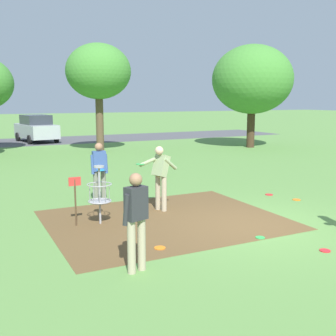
{
  "coord_description": "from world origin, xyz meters",
  "views": [
    {
      "loc": [
        -5.95,
        -7.49,
        2.91
      ],
      "look_at": [
        -0.82,
        2.87,
        1.0
      ],
      "focal_mm": 44.71,
      "sensor_mm": 36.0,
      "label": 1
    }
  ],
  "objects_px": {
    "player_waiting_left": "(99,169)",
    "player_foreground_watching": "(160,174)",
    "tree_near_right": "(252,80)",
    "frisbee_by_tee": "(160,248)",
    "frisbee_far_left": "(260,238)",
    "player_waiting_right": "(136,217)",
    "tree_mid_center": "(98,72)",
    "disc_golf_basket": "(97,193)",
    "frisbee_far_right": "(325,251)",
    "frisbee_scattered_a": "(269,195)",
    "parked_car_center_left": "(36,128)",
    "frisbee_mid_grass": "(297,200)"
  },
  "relations": [
    {
      "from": "frisbee_far_right",
      "to": "frisbee_by_tee",
      "type": "bearing_deg",
      "value": 151.02
    },
    {
      "from": "player_waiting_left",
      "to": "parked_car_center_left",
      "type": "height_order",
      "value": "parked_car_center_left"
    },
    {
      "from": "disc_golf_basket",
      "to": "player_foreground_watching",
      "type": "xyz_separation_m",
      "value": [
        1.85,
        0.44,
        0.23
      ]
    },
    {
      "from": "player_waiting_left",
      "to": "parked_car_center_left",
      "type": "relative_size",
      "value": 0.39
    },
    {
      "from": "frisbee_by_tee",
      "to": "tree_mid_center",
      "type": "height_order",
      "value": "tree_mid_center"
    },
    {
      "from": "frisbee_by_tee",
      "to": "player_waiting_left",
      "type": "bearing_deg",
      "value": 89.35
    },
    {
      "from": "tree_near_right",
      "to": "tree_mid_center",
      "type": "relative_size",
      "value": 1.03
    },
    {
      "from": "frisbee_mid_grass",
      "to": "parked_car_center_left",
      "type": "xyz_separation_m",
      "value": [
        -4.0,
        20.74,
        0.91
      ]
    },
    {
      "from": "player_foreground_watching",
      "to": "player_waiting_right",
      "type": "xyz_separation_m",
      "value": [
        -2.06,
        -3.4,
        -0.02
      ]
    },
    {
      "from": "frisbee_far_right",
      "to": "tree_near_right",
      "type": "distance_m",
      "value": 18.19
    },
    {
      "from": "frisbee_far_left",
      "to": "tree_near_right",
      "type": "height_order",
      "value": "tree_near_right"
    },
    {
      "from": "player_foreground_watching",
      "to": "frisbee_scattered_a",
      "type": "xyz_separation_m",
      "value": [
        3.76,
        0.14,
        -0.98
      ]
    },
    {
      "from": "player_waiting_right",
      "to": "frisbee_scattered_a",
      "type": "distance_m",
      "value": 6.88
    },
    {
      "from": "player_foreground_watching",
      "to": "frisbee_by_tee",
      "type": "distance_m",
      "value": 3.02
    },
    {
      "from": "frisbee_mid_grass",
      "to": "frisbee_scattered_a",
      "type": "height_order",
      "value": "same"
    },
    {
      "from": "frisbee_far_left",
      "to": "player_foreground_watching",
      "type": "bearing_deg",
      "value": 107.6
    },
    {
      "from": "frisbee_mid_grass",
      "to": "parked_car_center_left",
      "type": "height_order",
      "value": "parked_car_center_left"
    },
    {
      "from": "player_waiting_right",
      "to": "frisbee_mid_grass",
      "type": "distance_m",
      "value": 6.74
    },
    {
      "from": "player_foreground_watching",
      "to": "tree_mid_center",
      "type": "bearing_deg",
      "value": 79.64
    },
    {
      "from": "tree_mid_center",
      "to": "disc_golf_basket",
      "type": "bearing_deg",
      "value": -107.57
    },
    {
      "from": "player_foreground_watching",
      "to": "player_waiting_left",
      "type": "distance_m",
      "value": 1.91
    },
    {
      "from": "frisbee_far_left",
      "to": "parked_car_center_left",
      "type": "height_order",
      "value": "parked_car_center_left"
    },
    {
      "from": "player_waiting_left",
      "to": "player_waiting_right",
      "type": "height_order",
      "value": "same"
    },
    {
      "from": "player_waiting_left",
      "to": "frisbee_scattered_a",
      "type": "xyz_separation_m",
      "value": [
        4.95,
        -1.35,
        -0.96
      ]
    },
    {
      "from": "player_waiting_right",
      "to": "frisbee_far_left",
      "type": "distance_m",
      "value": 3.18
    },
    {
      "from": "player_foreground_watching",
      "to": "frisbee_far_left",
      "type": "xyz_separation_m",
      "value": [
        0.94,
        -2.96,
        -0.98
      ]
    },
    {
      "from": "tree_near_right",
      "to": "frisbee_by_tee",
      "type": "bearing_deg",
      "value": -132.87
    },
    {
      "from": "player_waiting_left",
      "to": "player_foreground_watching",
      "type": "bearing_deg",
      "value": -51.51
    },
    {
      "from": "player_waiting_left",
      "to": "tree_mid_center",
      "type": "height_order",
      "value": "tree_mid_center"
    },
    {
      "from": "player_waiting_left",
      "to": "frisbee_scattered_a",
      "type": "relative_size",
      "value": 7.45
    },
    {
      "from": "player_waiting_right",
      "to": "player_foreground_watching",
      "type": "bearing_deg",
      "value": 58.78
    },
    {
      "from": "frisbee_mid_grass",
      "to": "frisbee_by_tee",
      "type": "bearing_deg",
      "value": -160.76
    },
    {
      "from": "frisbee_scattered_a",
      "to": "player_foreground_watching",
      "type": "bearing_deg",
      "value": -177.79
    },
    {
      "from": "disc_golf_basket",
      "to": "frisbee_far_right",
      "type": "distance_m",
      "value": 5.09
    },
    {
      "from": "player_foreground_watching",
      "to": "tree_near_right",
      "type": "distance_m",
      "value": 15.83
    },
    {
      "from": "frisbee_mid_grass",
      "to": "tree_near_right",
      "type": "distance_m",
      "value": 14.13
    },
    {
      "from": "disc_golf_basket",
      "to": "frisbee_scattered_a",
      "type": "height_order",
      "value": "disc_golf_basket"
    },
    {
      "from": "frisbee_far_left",
      "to": "disc_golf_basket",
      "type": "bearing_deg",
      "value": 137.87
    },
    {
      "from": "frisbee_far_right",
      "to": "tree_near_right",
      "type": "height_order",
      "value": "tree_near_right"
    },
    {
      "from": "player_waiting_right",
      "to": "parked_car_center_left",
      "type": "bearing_deg",
      "value": 84.84
    },
    {
      "from": "player_waiting_right",
      "to": "tree_near_right",
      "type": "bearing_deg",
      "value": 47.0
    },
    {
      "from": "frisbee_scattered_a",
      "to": "parked_car_center_left",
      "type": "height_order",
      "value": "parked_car_center_left"
    },
    {
      "from": "frisbee_far_right",
      "to": "tree_mid_center",
      "type": "xyz_separation_m",
      "value": [
        0.76,
        16.89,
        4.34
      ]
    },
    {
      "from": "frisbee_by_tee",
      "to": "frisbee_far_left",
      "type": "xyz_separation_m",
      "value": [
        2.17,
        -0.38,
        0.0
      ]
    },
    {
      "from": "player_foreground_watching",
      "to": "tree_mid_center",
      "type": "height_order",
      "value": "tree_mid_center"
    },
    {
      "from": "frisbee_by_tee",
      "to": "frisbee_scattered_a",
      "type": "height_order",
      "value": "same"
    },
    {
      "from": "frisbee_by_tee",
      "to": "tree_near_right",
      "type": "height_order",
      "value": "tree_near_right"
    },
    {
      "from": "frisbee_far_right",
      "to": "frisbee_far_left",
      "type": "bearing_deg",
      "value": 118.55
    },
    {
      "from": "player_foreground_watching",
      "to": "player_waiting_right",
      "type": "bearing_deg",
      "value": -121.22
    },
    {
      "from": "player_waiting_right",
      "to": "tree_near_right",
      "type": "distance_m",
      "value": 19.65
    }
  ]
}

